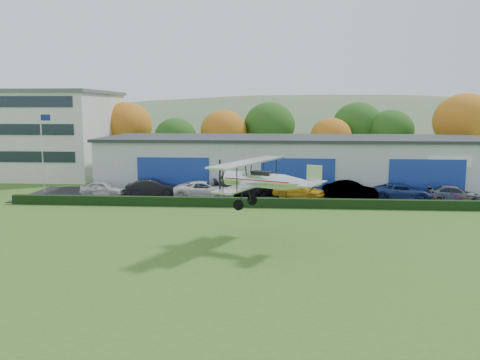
# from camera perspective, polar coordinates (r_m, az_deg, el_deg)

# --- Properties ---
(ground) EXTENTS (300.00, 300.00, 0.00)m
(ground) POSITION_cam_1_polar(r_m,az_deg,el_deg) (26.41, -2.41, -10.09)
(ground) COLOR #3A6921
(ground) RESTS_ON ground
(apron) EXTENTS (48.00, 9.00, 0.05)m
(apron) POSITION_cam_1_polar(r_m,az_deg,el_deg) (46.64, 4.22, -1.97)
(apron) COLOR black
(apron) RESTS_ON ground
(hedge) EXTENTS (46.00, 0.60, 0.80)m
(hedge) POSITION_cam_1_polar(r_m,az_deg,el_deg) (41.85, 4.22, -2.64)
(hedge) COLOR black
(hedge) RESTS_ON ground
(hangar) EXTENTS (40.60, 12.60, 5.30)m
(hangar) POSITION_cam_1_polar(r_m,az_deg,el_deg) (53.22, 6.40, 2.13)
(hangar) COLOR #B2B7BC
(hangar) RESTS_ON ground
(office_block) EXTENTS (20.60, 15.60, 10.40)m
(office_block) POSITION_cam_1_polar(r_m,az_deg,el_deg) (67.47, -23.19, 4.99)
(office_block) COLOR silver
(office_block) RESTS_ON ground
(flagpole) EXTENTS (1.05, 0.10, 8.00)m
(flagpole) POSITION_cam_1_polar(r_m,az_deg,el_deg) (52.26, -21.75, 3.83)
(flagpole) COLOR silver
(flagpole) RESTS_ON ground
(tree_belt) EXTENTS (75.70, 13.22, 10.12)m
(tree_belt) POSITION_cam_1_polar(r_m,az_deg,el_deg) (65.60, 2.39, 5.92)
(tree_belt) COLOR #3D2614
(tree_belt) RESTS_ON ground
(distant_hills) EXTENTS (430.00, 196.00, 56.00)m
(distant_hills) POSITION_cam_1_polar(r_m,az_deg,el_deg) (166.43, 1.63, 0.92)
(distant_hills) COLOR #4C6642
(distant_hills) RESTS_ON ground
(car_0) EXTENTS (4.53, 2.31, 1.48)m
(car_0) POSITION_cam_1_polar(r_m,az_deg,el_deg) (48.38, -15.42, -0.96)
(car_0) COLOR silver
(car_0) RESTS_ON apron
(car_1) EXTENTS (5.10, 2.39, 1.62)m
(car_1) POSITION_cam_1_polar(r_m,az_deg,el_deg) (47.29, -10.03, -0.91)
(car_1) COLOR black
(car_1) RESTS_ON apron
(car_2) EXTENTS (5.81, 2.95, 1.57)m
(car_2) POSITION_cam_1_polar(r_m,az_deg,el_deg) (45.75, -4.11, -1.14)
(car_2) COLOR silver
(car_2) RESTS_ON apron
(car_3) EXTENTS (6.07, 3.37, 1.66)m
(car_3) POSITION_cam_1_polar(r_m,az_deg,el_deg) (47.19, 0.33, -0.78)
(car_3) COLOR black
(car_3) RESTS_ON apron
(car_4) EXTENTS (5.14, 3.48, 1.63)m
(car_4) POSITION_cam_1_polar(r_m,az_deg,el_deg) (45.95, 6.79, -1.11)
(car_4) COLOR gold
(car_4) RESTS_ON apron
(car_5) EXTENTS (5.27, 3.17, 1.64)m
(car_5) POSITION_cam_1_polar(r_m,az_deg,el_deg) (46.31, 12.60, -1.17)
(car_5) COLOR gray
(car_5) RESTS_ON apron
(car_6) EXTENTS (5.63, 3.33, 1.47)m
(car_6) POSITION_cam_1_polar(r_m,az_deg,el_deg) (47.49, 18.29, -1.26)
(car_6) COLOR navy
(car_6) RESTS_ON apron
(car_7) EXTENTS (4.96, 2.80, 1.36)m
(car_7) POSITION_cam_1_polar(r_m,az_deg,el_deg) (48.08, 23.48, -1.48)
(car_7) COLOR gray
(car_7) RESTS_ON apron
(biplane) EXTENTS (6.96, 7.56, 2.91)m
(biplane) POSITION_cam_1_polar(r_m,az_deg,el_deg) (29.87, 2.67, 0.13)
(biplane) COLOR silver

